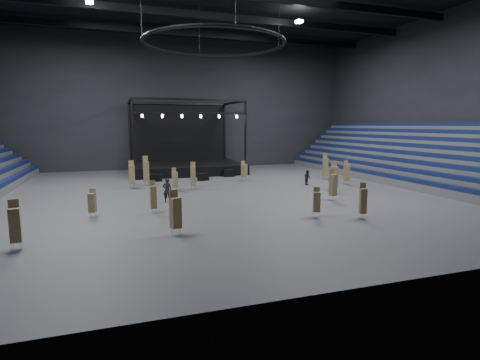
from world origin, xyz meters
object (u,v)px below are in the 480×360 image
object	(u,v)px
chair_stack_5	(363,200)
chair_stack_8	(347,172)
chair_stack_13	(15,224)
chair_stack_6	(175,212)
chair_stack_12	(132,174)
chair_stack_4	(333,184)
chair_stack_9	(175,179)
man_center	(167,190)
chair_stack_3	(317,201)
flight_case_left	(156,178)
chair_stack_11	(92,202)
chair_stack_14	(193,176)
crew_member	(307,177)
chair_stack_0	(146,171)
stage	(184,161)
flight_case_mid	(203,177)
chair_stack_7	(244,170)
chair_stack_1	(334,176)
chair_stack_10	(325,166)
chair_stack_2	(153,197)
flight_case_right	(229,173)

from	to	relation	value
chair_stack_5	chair_stack_8	size ratio (longest dim) A/B	0.94
chair_stack_5	chair_stack_13	xyz separation A→B (m)	(-20.13, 0.00, 0.09)
chair_stack_6	chair_stack_12	xyz separation A→B (m)	(-1.67, 16.96, 0.07)
chair_stack_8	chair_stack_4	bearing A→B (deg)	-131.44
chair_stack_4	chair_stack_9	bearing A→B (deg)	131.18
man_center	chair_stack_3	bearing A→B (deg)	150.69
flight_case_left	chair_stack_6	bearing A→B (deg)	-92.76
chair_stack_11	chair_stack_14	world-z (taller)	chair_stack_14
chair_stack_3	chair_stack_12	distance (m)	19.32
crew_member	chair_stack_14	bearing A→B (deg)	87.04
chair_stack_0	chair_stack_3	xyz separation A→B (m)	(9.79, -16.97, -0.45)
chair_stack_8	chair_stack_5	bearing A→B (deg)	-120.26
chair_stack_8	chair_stack_12	distance (m)	21.56
stage	chair_stack_4	world-z (taller)	stage
chair_stack_12	man_center	world-z (taller)	chair_stack_12
chair_stack_3	chair_stack_13	xyz separation A→B (m)	(-17.41, -1.24, 0.23)
flight_case_mid	chair_stack_6	size ratio (longest dim) A/B	0.47
chair_stack_7	chair_stack_9	size ratio (longest dim) A/B	1.00
chair_stack_0	chair_stack_4	bearing A→B (deg)	-47.80
chair_stack_7	flight_case_left	bearing A→B (deg)	144.72
chair_stack_7	chair_stack_8	bearing A→B (deg)	-51.52
chair_stack_1	chair_stack_7	size ratio (longest dim) A/B	1.26
chair_stack_9	chair_stack_7	bearing A→B (deg)	9.34
flight_case_mid	chair_stack_14	xyz separation A→B (m)	(-2.22, -5.57, 0.95)
stage	chair_stack_5	size ratio (longest dim) A/B	5.85
chair_stack_6	chair_stack_10	xyz separation A→B (m)	(19.39, 16.56, 0.15)
chair_stack_2	chair_stack_4	distance (m)	14.30
chair_stack_0	chair_stack_13	xyz separation A→B (m)	(-7.62, -18.22, -0.23)
flight_case_right	chair_stack_12	size ratio (longest dim) A/B	0.47
chair_stack_10	crew_member	xyz separation A→B (m)	(-3.81, -2.91, -0.73)
chair_stack_3	chair_stack_8	world-z (taller)	chair_stack_8
chair_stack_10	chair_stack_11	xyz separation A→B (m)	(-24.03, -10.69, -0.46)
chair_stack_7	chair_stack_8	distance (m)	10.84
chair_stack_7	chair_stack_12	bearing A→B (deg)	167.27
stage	chair_stack_4	distance (m)	23.90
chair_stack_8	chair_stack_9	xyz separation A→B (m)	(-17.36, 1.62, -0.17)
flight_case_left	flight_case_mid	distance (m)	5.14
chair_stack_3	chair_stack_10	distance (m)	18.20
chair_stack_9	chair_stack_13	bearing A→B (deg)	-142.96
flight_case_left	chair_stack_2	xyz separation A→B (m)	(-1.69, -15.17, 0.77)
chair_stack_14	flight_case_left	bearing A→B (deg)	126.29
chair_stack_8	crew_member	size ratio (longest dim) A/B	1.68
flight_case_mid	chair_stack_5	size ratio (longest dim) A/B	0.50
flight_case_right	chair_stack_2	xyz separation A→B (m)	(-10.32, -16.18, 0.75)
chair_stack_1	chair_stack_9	world-z (taller)	chair_stack_1
chair_stack_7	chair_stack_13	size ratio (longest dim) A/B	0.88
flight_case_right	crew_member	bearing A→B (deg)	-54.57
chair_stack_0	chair_stack_8	distance (m)	20.47
flight_case_left	chair_stack_1	distance (m)	19.02
stage	chair_stack_13	distance (m)	31.18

